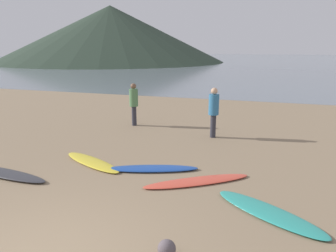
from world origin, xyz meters
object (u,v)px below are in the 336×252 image
object	(u,v)px
surfboard_2	(151,169)
beach_rock_far	(167,249)
surfboard_1	(92,162)
surfboard_3	(197,181)
person_1	(134,101)
surfboard_4	(268,212)
person_0	(214,108)
surfboard_0	(4,173)

from	to	relation	value
surfboard_2	beach_rock_far	world-z (taller)	beach_rock_far
surfboard_1	surfboard_2	world-z (taller)	surfboard_2
surfboard_2	surfboard_3	size ratio (longest dim) A/B	0.92
surfboard_1	person_1	distance (m)	4.23
beach_rock_far	surfboard_3	bearing A→B (deg)	93.17
surfboard_4	person_0	world-z (taller)	person_0
surfboard_0	person_0	xyz separation A→B (m)	(4.12, 4.69, 0.92)
surfboard_2	beach_rock_far	distance (m)	3.33
surfboard_4	person_1	xyz separation A→B (m)	(-4.98, 5.39, 0.91)
surfboard_2	person_0	size ratio (longest dim) A/B	1.38
surfboard_1	person_0	bearing A→B (deg)	78.42
person_0	beach_rock_far	distance (m)	6.45
surfboard_3	person_0	distance (m)	3.84
surfboard_3	person_1	distance (m)	5.69
surfboard_2	surfboard_4	world-z (taller)	surfboard_2
surfboard_0	person_1	distance (m)	5.56
surfboard_4	person_0	xyz separation A→B (m)	(-1.84, 4.68, 0.93)
surfboard_1	surfboard_4	size ratio (longest dim) A/B	0.96
surfboard_3	person_0	bearing A→B (deg)	60.84
surfboard_1	person_1	bearing A→B (deg)	123.70
surfboard_0	person_1	xyz separation A→B (m)	(0.98, 5.40, 0.90)
surfboard_1	surfboard_2	size ratio (longest dim) A/B	0.94
surfboard_4	person_1	distance (m)	7.39
surfboard_1	surfboard_3	size ratio (longest dim) A/B	0.87
surfboard_4	surfboard_0	bearing A→B (deg)	-147.50
person_0	surfboard_4	bearing A→B (deg)	-98.08
surfboard_4	beach_rock_far	size ratio (longest dim) A/B	8.39
person_1	beach_rock_far	xyz separation A→B (m)	(3.60, -7.08, -0.81)
surfboard_0	person_1	size ratio (longest dim) A/B	1.58
surfboard_1	surfboard_3	xyz separation A→B (m)	(2.86, -0.34, -0.01)
surfboard_1	beach_rock_far	size ratio (longest dim) A/B	8.09
person_1	beach_rock_far	bearing A→B (deg)	41.49
surfboard_1	surfboard_2	bearing A→B (deg)	26.64
surfboard_0	beach_rock_far	xyz separation A→B (m)	(4.58, -1.68, 0.08)
surfboard_4	beach_rock_far	distance (m)	2.19
person_1	surfboard_3	bearing A→B (deg)	52.51
surfboard_2	person_1	size ratio (longest dim) A/B	1.42
surfboard_0	person_1	bearing A→B (deg)	85.73
surfboard_2	surfboard_3	distance (m)	1.28
surfboard_1	surfboard_3	world-z (taller)	surfboard_1
surfboard_4	person_1	bearing A→B (deg)	165.09
surfboard_1	surfboard_4	bearing A→B (deg)	8.90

